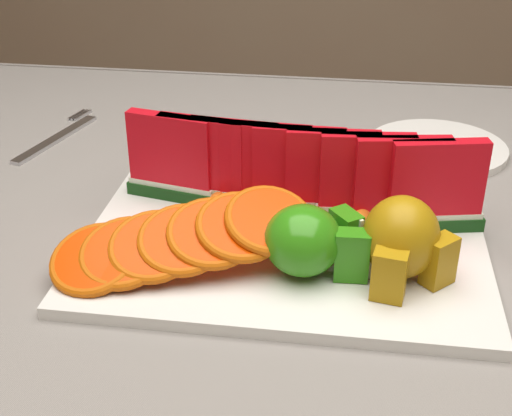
# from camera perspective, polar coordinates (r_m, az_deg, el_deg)

# --- Properties ---
(table) EXTENTS (1.40, 0.90, 0.75)m
(table) POSITION_cam_1_polar(r_m,az_deg,el_deg) (0.82, -2.17, -8.04)
(table) COLOR #452F18
(table) RESTS_ON ground
(tablecloth) EXTENTS (1.53, 1.03, 0.20)m
(tablecloth) POSITION_cam_1_polar(r_m,az_deg,el_deg) (0.78, -2.25, -4.36)
(tablecloth) COLOR gray
(tablecloth) RESTS_ON table
(platter) EXTENTS (0.40, 0.30, 0.01)m
(platter) POSITION_cam_1_polar(r_m,az_deg,el_deg) (0.73, 2.32, -2.72)
(platter) COLOR silver
(platter) RESTS_ON tablecloth
(apple_cluster) EXTENTS (0.11, 0.10, 0.07)m
(apple_cluster) POSITION_cam_1_polar(r_m,az_deg,el_deg) (0.65, 4.41, -2.66)
(apple_cluster) COLOR #389220
(apple_cluster) RESTS_ON platter
(pear_cluster) EXTENTS (0.09, 0.09, 0.08)m
(pear_cluster) POSITION_cam_1_polar(r_m,az_deg,el_deg) (0.66, 11.65, -2.59)
(pear_cluster) COLOR #A86C17
(pear_cluster) RESTS_ON platter
(side_plate) EXTENTS (0.18, 0.18, 0.01)m
(side_plate) POSITION_cam_1_polar(r_m,az_deg,el_deg) (0.96, 14.27, 4.68)
(side_plate) COLOR silver
(side_plate) RESTS_ON tablecloth
(fork) EXTENTS (0.06, 0.19, 0.00)m
(fork) POSITION_cam_1_polar(r_m,az_deg,el_deg) (1.01, -15.51, 5.55)
(fork) COLOR silver
(fork) RESTS_ON tablecloth
(watermelon_row) EXTENTS (0.39, 0.07, 0.10)m
(watermelon_row) POSITION_cam_1_polar(r_m,az_deg,el_deg) (0.74, 3.39, 2.77)
(watermelon_row) COLOR #0C340A
(watermelon_row) RESTS_ON platter
(orange_fan_front) EXTENTS (0.27, 0.16, 0.07)m
(orange_fan_front) POSITION_cam_1_polar(r_m,az_deg,el_deg) (0.66, -5.87, -2.51)
(orange_fan_front) COLOR #C93400
(orange_fan_front) RESTS_ON platter
(orange_fan_back) EXTENTS (0.28, 0.10, 0.04)m
(orange_fan_back) POSITION_cam_1_polar(r_m,az_deg,el_deg) (0.82, 1.72, 3.34)
(orange_fan_back) COLOR #C93400
(orange_fan_back) RESTS_ON platter
(tangerine_segments) EXTENTS (0.20, 0.07, 0.02)m
(tangerine_segments) POSITION_cam_1_polar(r_m,az_deg,el_deg) (0.74, 2.88, -0.57)
(tangerine_segments) COLOR orange
(tangerine_segments) RESTS_ON platter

